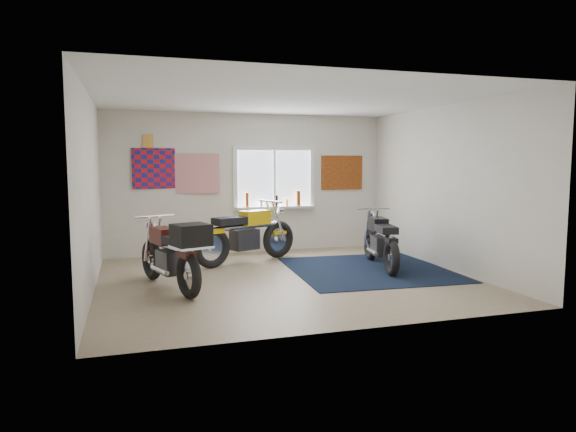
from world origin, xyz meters
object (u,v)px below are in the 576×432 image
object	(u,v)px
black_chrome_bike	(380,242)
maroon_tourer	(173,254)
yellow_triumph	(246,236)
navy_rug	(369,269)

from	to	relation	value
black_chrome_bike	maroon_tourer	distance (m)	3.50
yellow_triumph	maroon_tourer	size ratio (longest dim) A/B	1.04
navy_rug	yellow_triumph	size ratio (longest dim) A/B	1.29
black_chrome_bike	maroon_tourer	xyz separation A→B (m)	(-3.45, -0.57, 0.09)
navy_rug	maroon_tourer	world-z (taller)	maroon_tourer
black_chrome_bike	yellow_triumph	bearing A→B (deg)	73.66
yellow_triumph	maroon_tourer	bearing A→B (deg)	-154.29
black_chrome_bike	maroon_tourer	world-z (taller)	maroon_tourer
yellow_triumph	navy_rug	bearing A→B (deg)	-58.13
yellow_triumph	black_chrome_bike	world-z (taller)	yellow_triumph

